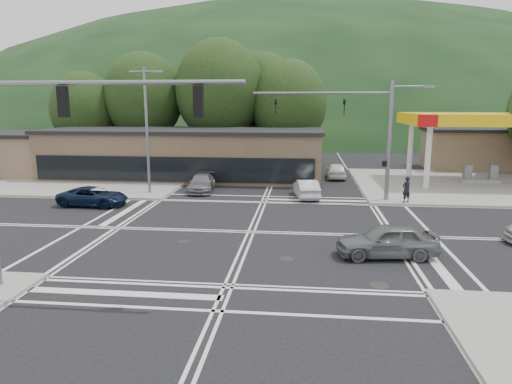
# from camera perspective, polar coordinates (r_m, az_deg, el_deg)

# --- Properties ---
(ground) EXTENTS (120.00, 120.00, 0.00)m
(ground) POSITION_cam_1_polar(r_m,az_deg,el_deg) (23.68, -0.62, -5.01)
(ground) COLOR black
(ground) RESTS_ON ground
(sidewalk_ne) EXTENTS (16.00, 16.00, 0.15)m
(sidewalk_ne) POSITION_cam_1_polar(r_m,az_deg,el_deg) (40.10, 23.91, 0.81)
(sidewalk_ne) COLOR gray
(sidewalk_ne) RESTS_ON ground
(sidewalk_nw) EXTENTS (16.00, 16.00, 0.15)m
(sidewalk_nw) POSITION_cam_1_polar(r_m,az_deg,el_deg) (42.04, -18.85, 1.61)
(sidewalk_nw) COLOR gray
(sidewalk_nw) RESTS_ON ground
(gas_station_canopy) EXTENTS (12.32, 8.34, 5.75)m
(gas_station_canopy) POSITION_cam_1_polar(r_m,az_deg,el_deg) (41.19, 26.70, 7.80)
(gas_station_canopy) COLOR silver
(gas_station_canopy) RESTS_ON ground
(convenience_store) EXTENTS (10.00, 6.00, 3.80)m
(convenience_store) POSITION_cam_1_polar(r_m,az_deg,el_deg) (50.87, 26.07, 4.70)
(convenience_store) COLOR #846B4F
(convenience_store) RESTS_ON ground
(commercial_row) EXTENTS (24.00, 8.00, 4.00)m
(commercial_row) POSITION_cam_1_polar(r_m,az_deg,el_deg) (41.26, -8.96, 4.60)
(commercial_row) COLOR brown
(commercial_row) RESTS_ON ground
(commercial_nw) EXTENTS (8.00, 7.00, 3.60)m
(commercial_nw) POSITION_cam_1_polar(r_m,az_deg,el_deg) (47.98, -27.80, 4.11)
(commercial_nw) COLOR #846B4F
(commercial_nw) RESTS_ON ground
(hill_north) EXTENTS (252.00, 126.00, 140.00)m
(hill_north) POSITION_cam_1_polar(r_m,az_deg,el_deg) (112.82, 4.76, 7.71)
(hill_north) COLOR black
(hill_north) RESTS_ON ground
(tree_n_a) EXTENTS (8.00, 8.00, 11.75)m
(tree_n_a) POSITION_cam_1_polar(r_m,az_deg,el_deg) (49.49, -13.87, 11.44)
(tree_n_a) COLOR #382619
(tree_n_a) RESTS_ON ground
(tree_n_b) EXTENTS (9.00, 9.00, 12.98)m
(tree_n_b) POSITION_cam_1_polar(r_m,az_deg,el_deg) (47.41, -4.56, 12.53)
(tree_n_b) COLOR #382619
(tree_n_b) RESTS_ON ground
(tree_n_c) EXTENTS (7.60, 7.60, 10.87)m
(tree_n_c) POSITION_cam_1_polar(r_m,az_deg,el_deg) (46.63, 4.11, 10.97)
(tree_n_c) COLOR #382619
(tree_n_c) RESTS_ON ground
(tree_n_d) EXTENTS (6.80, 6.80, 9.76)m
(tree_n_d) POSITION_cam_1_polar(r_m,az_deg,el_deg) (50.92, -20.64, 9.57)
(tree_n_d) COLOR #382619
(tree_n_d) RESTS_ON ground
(tree_n_e) EXTENTS (8.40, 8.40, 11.98)m
(tree_n_e) POSITION_cam_1_polar(r_m,az_deg,el_deg) (50.81, 0.83, 11.73)
(tree_n_e) COLOR #382619
(tree_n_e) RESTS_ON ground
(streetlight_nw) EXTENTS (2.50, 0.25, 9.00)m
(streetlight_nw) POSITION_cam_1_polar(r_m,az_deg,el_deg) (33.53, -13.41, 8.20)
(streetlight_nw) COLOR slate
(streetlight_nw) RESTS_ON ground
(signal_mast_ne) EXTENTS (11.65, 0.30, 8.00)m
(signal_mast_ne) POSITION_cam_1_polar(r_m,az_deg,el_deg) (31.13, 14.12, 8.01)
(signal_mast_ne) COLOR slate
(signal_mast_ne) RESTS_ON ground
(signal_mast_sw) EXTENTS (9.14, 0.28, 8.00)m
(signal_mast_sw) POSITION_cam_1_polar(r_m,az_deg,el_deg) (17.07, -26.09, 5.10)
(signal_mast_sw) COLOR slate
(signal_mast_sw) RESTS_ON ground
(car_blue_west) EXTENTS (4.51, 2.25, 1.23)m
(car_blue_west) POSITION_cam_1_polar(r_m,az_deg,el_deg) (31.32, -19.70, -0.53)
(car_blue_west) COLOR black
(car_blue_west) RESTS_ON ground
(car_grey_center) EXTENTS (4.48, 2.23, 1.47)m
(car_grey_center) POSITION_cam_1_polar(r_m,az_deg,el_deg) (20.56, 16.03, -5.84)
(car_grey_center) COLOR slate
(car_grey_center) RESTS_ON ground
(car_queue_a) EXTENTS (1.99, 4.14, 1.31)m
(car_queue_a) POSITION_cam_1_polar(r_m,az_deg,el_deg) (32.15, 6.30, 0.42)
(car_queue_a) COLOR silver
(car_queue_a) RESTS_ON ground
(car_queue_b) EXTENTS (1.68, 4.05, 1.37)m
(car_queue_b) POSITION_cam_1_polar(r_m,az_deg,el_deg) (40.96, 10.00, 2.66)
(car_queue_b) COLOR white
(car_queue_b) RESTS_ON ground
(car_northbound) EXTENTS (2.17, 4.51, 1.27)m
(car_northbound) POSITION_cam_1_polar(r_m,az_deg,el_deg) (34.54, -6.80, 1.12)
(car_northbound) COLOR slate
(car_northbound) RESTS_ON ground
(pedestrian) EXTENTS (0.75, 0.67, 1.73)m
(pedestrian) POSITION_cam_1_polar(r_m,az_deg,el_deg) (31.32, 18.28, 0.31)
(pedestrian) COLOR black
(pedestrian) RESTS_ON sidewalk_ne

